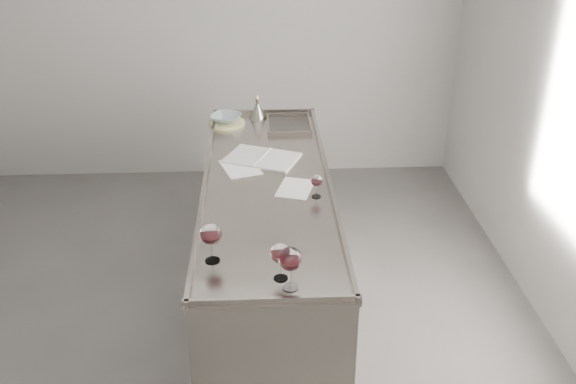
{
  "coord_description": "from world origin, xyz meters",
  "views": [
    {
      "loc": [
        0.46,
        -3.12,
        2.6
      ],
      "look_at": [
        0.61,
        0.0,
        1.02
      ],
      "focal_mm": 40.0,
      "sensor_mm": 36.0,
      "label": 1
    }
  ],
  "objects_px": {
    "wine_glass_left": "(211,235)",
    "wine_funnel": "(258,111)",
    "wine_glass_middle": "(290,260)",
    "ceramic_bowl": "(226,118)",
    "counter": "(268,249)",
    "wine_glass_small": "(317,181)",
    "notebook": "(262,158)",
    "wine_glass_right": "(281,254)"
  },
  "relations": [
    {
      "from": "wine_glass_left",
      "to": "wine_funnel",
      "type": "distance_m",
      "value": 1.94
    },
    {
      "from": "wine_glass_middle",
      "to": "ceramic_bowl",
      "type": "height_order",
      "value": "wine_glass_middle"
    },
    {
      "from": "counter",
      "to": "wine_glass_middle",
      "type": "bearing_deg",
      "value": -85.69
    },
    {
      "from": "wine_glass_middle",
      "to": "wine_glass_small",
      "type": "bearing_deg",
      "value": 77.53
    },
    {
      "from": "counter",
      "to": "wine_glass_middle",
      "type": "distance_m",
      "value": 1.25
    },
    {
      "from": "wine_glass_small",
      "to": "counter",
      "type": "bearing_deg",
      "value": 143.05
    },
    {
      "from": "wine_glass_small",
      "to": "notebook",
      "type": "relative_size",
      "value": 0.26
    },
    {
      "from": "ceramic_bowl",
      "to": "wine_funnel",
      "type": "bearing_deg",
      "value": 24.41
    },
    {
      "from": "counter",
      "to": "wine_glass_right",
      "type": "distance_m",
      "value": 1.17
    },
    {
      "from": "wine_glass_middle",
      "to": "wine_glass_small",
      "type": "xyz_separation_m",
      "value": [
        0.19,
        0.87,
        -0.05
      ]
    },
    {
      "from": "notebook",
      "to": "counter",
      "type": "bearing_deg",
      "value": -62.31
    },
    {
      "from": "wine_glass_middle",
      "to": "wine_glass_right",
      "type": "relative_size",
      "value": 1.11
    },
    {
      "from": "ceramic_bowl",
      "to": "wine_glass_left",
      "type": "bearing_deg",
      "value": -90.0
    },
    {
      "from": "counter",
      "to": "wine_glass_middle",
      "type": "xyz_separation_m",
      "value": [
        0.08,
        -1.08,
        0.61
      ]
    },
    {
      "from": "wine_glass_left",
      "to": "wine_glass_middle",
      "type": "xyz_separation_m",
      "value": [
        0.36,
        -0.24,
        0.0
      ]
    },
    {
      "from": "ceramic_bowl",
      "to": "wine_funnel",
      "type": "distance_m",
      "value": 0.25
    },
    {
      "from": "counter",
      "to": "ceramic_bowl",
      "type": "height_order",
      "value": "ceramic_bowl"
    },
    {
      "from": "wine_glass_left",
      "to": "wine_glass_small",
      "type": "relative_size",
      "value": 1.46
    },
    {
      "from": "ceramic_bowl",
      "to": "notebook",
      "type": "bearing_deg",
      "value": -68.58
    },
    {
      "from": "wine_glass_left",
      "to": "wine_glass_small",
      "type": "bearing_deg",
      "value": 49.24
    },
    {
      "from": "wine_glass_left",
      "to": "wine_glass_small",
      "type": "distance_m",
      "value": 0.84
    },
    {
      "from": "wine_glass_left",
      "to": "wine_funnel",
      "type": "bearing_deg",
      "value": 83.25
    },
    {
      "from": "wine_glass_left",
      "to": "ceramic_bowl",
      "type": "distance_m",
      "value": 1.82
    },
    {
      "from": "wine_glass_middle",
      "to": "notebook",
      "type": "relative_size",
      "value": 0.39
    },
    {
      "from": "counter",
      "to": "wine_glass_left",
      "type": "relative_size",
      "value": 12.03
    },
    {
      "from": "wine_glass_right",
      "to": "wine_funnel",
      "type": "relative_size",
      "value": 0.97
    },
    {
      "from": "counter",
      "to": "wine_glass_left",
      "type": "bearing_deg",
      "value": -108.04
    },
    {
      "from": "wine_glass_small",
      "to": "wine_funnel",
      "type": "xyz_separation_m",
      "value": [
        -0.32,
        1.29,
        -0.04
      ]
    },
    {
      "from": "wine_glass_right",
      "to": "counter",
      "type": "bearing_deg",
      "value": 92.41
    },
    {
      "from": "wine_glass_left",
      "to": "wine_glass_small",
      "type": "height_order",
      "value": "wine_glass_left"
    },
    {
      "from": "wine_funnel",
      "to": "wine_glass_middle",
      "type": "bearing_deg",
      "value": -86.59
    },
    {
      "from": "wine_glass_right",
      "to": "notebook",
      "type": "relative_size",
      "value": 0.35
    },
    {
      "from": "ceramic_bowl",
      "to": "wine_glass_small",
      "type": "bearing_deg",
      "value": -65.05
    },
    {
      "from": "wine_glass_right",
      "to": "wine_funnel",
      "type": "bearing_deg",
      "value": 92.46
    },
    {
      "from": "counter",
      "to": "ceramic_bowl",
      "type": "distance_m",
      "value": 1.14
    },
    {
      "from": "counter",
      "to": "wine_glass_right",
      "type": "xyz_separation_m",
      "value": [
        0.04,
        -1.01,
        0.6
      ]
    },
    {
      "from": "counter",
      "to": "wine_glass_small",
      "type": "bearing_deg",
      "value": -36.95
    },
    {
      "from": "wine_glass_left",
      "to": "wine_glass_right",
      "type": "bearing_deg",
      "value": -27.12
    },
    {
      "from": "wine_glass_small",
      "to": "ceramic_bowl",
      "type": "xyz_separation_m",
      "value": [
        -0.55,
        1.18,
        -0.05
      ]
    },
    {
      "from": "wine_glass_left",
      "to": "notebook",
      "type": "distance_m",
      "value": 1.22
    },
    {
      "from": "notebook",
      "to": "ceramic_bowl",
      "type": "height_order",
      "value": "ceramic_bowl"
    },
    {
      "from": "counter",
      "to": "ceramic_bowl",
      "type": "xyz_separation_m",
      "value": [
        -0.28,
        0.98,
        0.51
      ]
    }
  ]
}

